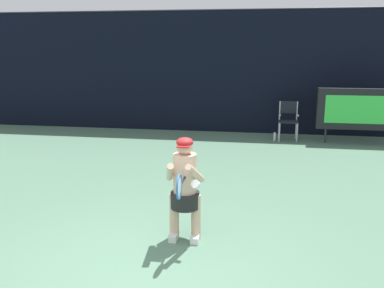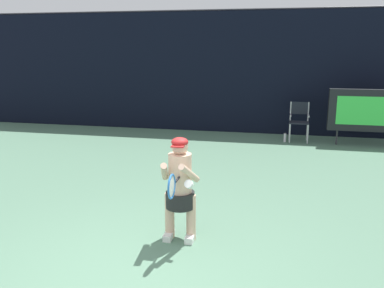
% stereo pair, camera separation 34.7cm
% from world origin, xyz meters
% --- Properties ---
extents(backdrop_screen, '(18.00, 0.12, 3.66)m').
position_xyz_m(backdrop_screen, '(0.00, 8.50, 1.81)').
color(backdrop_screen, black).
rests_on(backdrop_screen, ground).
extents(scoreboard, '(2.20, 0.21, 1.50)m').
position_xyz_m(scoreboard, '(3.84, 7.40, 0.95)').
color(scoreboard, black).
rests_on(scoreboard, ground).
extents(umpire_chair, '(0.52, 0.44, 1.08)m').
position_xyz_m(umpire_chair, '(2.02, 7.62, 0.62)').
color(umpire_chair, '#B7B7BC').
rests_on(umpire_chair, ground).
extents(water_bottle, '(0.07, 0.07, 0.27)m').
position_xyz_m(water_bottle, '(1.66, 7.42, 0.12)').
color(water_bottle, silver).
rests_on(water_bottle, ground).
extents(tennis_player, '(0.53, 0.60, 1.42)m').
position_xyz_m(tennis_player, '(0.25, 1.07, 0.76)').
color(tennis_player, white).
rests_on(tennis_player, ground).
extents(tennis_racket, '(0.03, 0.60, 0.31)m').
position_xyz_m(tennis_racket, '(0.28, 0.59, 0.93)').
color(tennis_racket, black).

